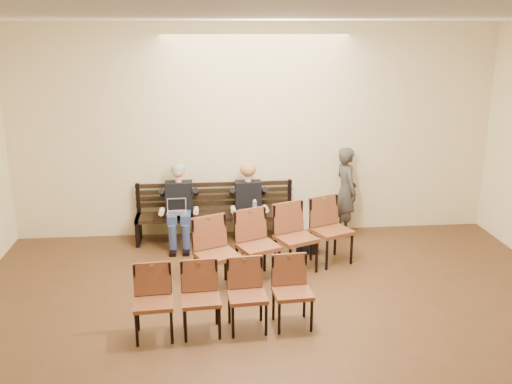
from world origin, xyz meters
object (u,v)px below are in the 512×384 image
Objects in this scene: chair_row_back at (224,298)px; passerby at (346,185)px; bench at (216,227)px; seated_woman at (249,206)px; laptop at (177,215)px; water_bottle at (255,214)px; chair_row_front at (277,243)px; seated_man at (179,206)px; bag at (308,244)px.

passerby is at bearing 50.53° from chair_row_back.
seated_woman is at bearing -12.46° from bench.
seated_woman is at bearing -1.82° from laptop.
water_bottle is at bearing 73.00° from chair_row_back.
seated_woman reaches higher than chair_row_front.
laptop is (-0.04, -0.20, -0.09)m from seated_man.
laptop is at bearing -152.61° from bench.
bag is 1.31m from passerby.
passerby reaches higher than bag.
bench is 1.71m from chair_row_front.
seated_man reaches higher than bag.
seated_man is 1.96m from chair_row_front.
laptop is at bearing 170.49° from bag.
seated_woman reaches higher than bag.
seated_man is 2.14m from bag.
bag is at bearing 54.61° from chair_row_back.
chair_row_front is at bearing -78.11° from water_bottle.
seated_man reaches higher than seated_woman.
seated_woman is 1.39m from chair_row_front.
laptop is 0.17× the size of passerby.
passerby is at bearing 4.52° from seated_man.
bag is (0.89, -0.54, -0.48)m from seated_woman.
chair_row_back is at bearing -103.04° from water_bottle.
bag is 0.14× the size of chair_row_front.
passerby is at bearing 17.85° from water_bottle.
bench is 11.30× the size of water_bottle.
seated_woman is 0.59× the size of chair_row_back.
laptop is 0.13× the size of chair_row_front.
chair_row_back reaches higher than bench.
chair_row_front is (1.45, -1.15, -0.06)m from laptop.
bench is 1.58m from bag.
passerby is 2.12m from chair_row_front.
chair_row_back is (-2.18, -3.05, -0.44)m from passerby.
passerby reaches higher than chair_row_front.
passerby is (1.66, 0.22, 0.26)m from seated_woman.
seated_woman is 5.27× the size of water_bottle.
seated_man is 1.12m from seated_woman.
passerby is at bearing 25.36° from chair_row_front.
chair_row_back is at bearing 133.90° from passerby.
water_bottle is 1.70m from passerby.
seated_woman is at bearing 86.94° from passerby.
bench is 1.08× the size of chair_row_front.
passerby is 0.72× the size of chair_row_front.
water_bottle reaches higher than bench.
water_bottle is at bearing -76.02° from seated_woman.
water_bottle is (0.07, -0.29, -0.04)m from seated_woman.
passerby is 3.78m from chair_row_back.
water_bottle is at bearing -15.91° from laptop.
seated_man is 1.07× the size of seated_woman.
bag is 1.07m from chair_row_front.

